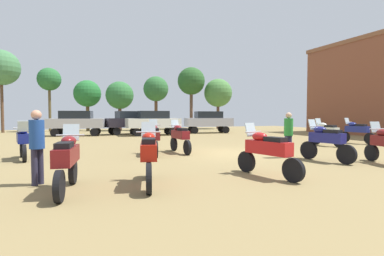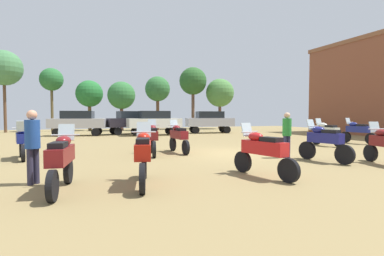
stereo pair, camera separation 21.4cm
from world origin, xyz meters
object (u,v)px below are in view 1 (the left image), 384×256
Objects in this scene: motorcycle_3 at (267,150)px; car_1 at (76,121)px; person_1 at (37,141)px; tree_2 at (156,89)px; motorcycle_9 at (180,136)px; motorcycle_4 at (149,154)px; tree_6 at (49,80)px; tree_4 at (1,68)px; tree_8 at (191,82)px; car_2 at (208,120)px; car_4 at (131,121)px; tree_5 at (218,93)px; motorcycle_6 at (23,141)px; motorcycle_5 at (326,141)px; motorcycle_7 at (67,159)px; person_3 at (288,131)px; motorcycle_1 at (357,131)px; tree_1 at (87,94)px; motorcycle_10 at (154,137)px; motorcycle_8 at (327,132)px; tree_7 at (120,96)px; car_3 at (153,121)px.

car_1 reaches higher than motorcycle_3.
tree_2 reaches higher than person_1.
motorcycle_4 is at bearing -119.16° from motorcycle_9.
tree_2 is at bearing -8.21° from tree_6.
person_1 is 0.28× the size of tree_6.
car_1 is at bearing -143.35° from tree_2.
tree_4 is 1.06× the size of tree_8.
car_2 is 7.05m from car_4.
motorcycle_9 is 0.35× the size of tree_6.
car_4 is at bearing -151.76° from tree_5.
motorcycle_9 is at bearing 165.90° from motorcycle_6.
tree_6 is (-10.96, 24.72, 4.45)m from motorcycle_5.
person_3 reaches higher than motorcycle_7.
car_1 and car_4 have the same top height.
motorcycle_1 is 1.23× the size of person_1.
car_2 is at bearing 65.09° from motorcycle_7.
tree_2 is at bearing 69.65° from motorcycle_3.
motorcycle_7 is 26.23m from tree_1.
car_4 reaches higher than motorcycle_10.
tree_2 is 4.85m from tree_8.
motorcycle_5 is 0.47× the size of car_1.
motorcycle_8 is 28.27m from tree_4.
motorcycle_8 is 0.48× the size of car_1.
motorcycle_1 is 0.48× the size of car_1.
motorcycle_7 is 0.30× the size of tree_8.
motorcycle_4 is 0.28× the size of tree_4.
motorcycle_8 is 0.42× the size of tree_7.
motorcycle_10 is 0.38× the size of tree_2.
motorcycle_6 is (-10.24, 4.46, -0.02)m from motorcycle_5.
tree_5 is (11.04, 25.20, 3.60)m from motorcycle_3.
tree_1 reaches higher than motorcycle_9.
tree_6 is (-7.43, 26.12, 4.48)m from motorcycle_3.
car_4 is 13.46m from tree_5.
tree_1 is at bearing 105.27° from motorcycle_10.
motorcycle_8 is at bearing 166.50° from motorcycle_6.
tree_6 is (-6.94, 7.11, 4.02)m from car_4.
car_3 is (-5.54, -1.23, 0.00)m from car_2.
car_1 is 4.43m from car_4.
tree_4 is (-14.96, 24.10, 5.34)m from motorcycle_5.
motorcycle_1 is 0.28× the size of tree_4.
person_3 is at bearing -81.06° from tree_7.
motorcycle_9 is 22.28m from tree_8.
car_4 is at bearing 91.62° from motorcycle_5.
tree_5 reaches higher than person_3.
tree_2 is at bearing -7.72° from tree_7.
tree_6 is at bearing 8.81° from tree_4.
person_3 is 0.30× the size of tree_2.
motorcycle_8 is 15.88m from car_4.
motorcycle_8 is at bearing -157.88° from car_4.
car_2 reaches higher than motorcycle_10.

